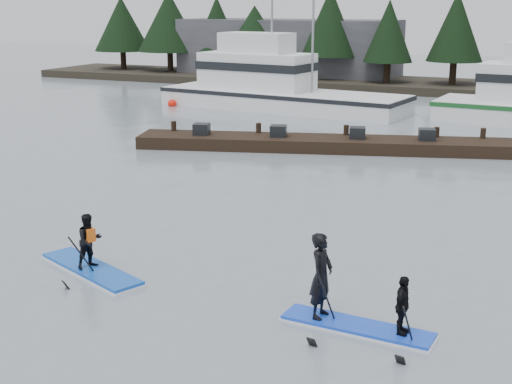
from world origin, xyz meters
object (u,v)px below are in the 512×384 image
at_px(fishing_boat_large, 276,98).
at_px(paddleboard_solo, 90,253).
at_px(floating_dock, 323,144).
at_px(paddleboard_duo, 349,295).

xyz_separation_m(fishing_boat_large, paddleboard_solo, (6.47, -27.33, -0.17)).
height_order(fishing_boat_large, floating_dock, fishing_boat_large).
xyz_separation_m(floating_dock, paddleboard_duo, (6.30, -16.84, 0.42)).
xyz_separation_m(paddleboard_solo, paddleboard_duo, (6.62, -0.40, 0.21)).
bearing_deg(paddleboard_solo, floating_dock, 111.28).
bearing_deg(paddleboard_solo, paddleboard_duo, 18.97).
distance_m(floating_dock, paddleboard_duo, 17.99).
relative_size(paddleboard_solo, paddleboard_duo, 1.10).
relative_size(fishing_boat_large, floating_dock, 0.95).
bearing_deg(paddleboard_duo, floating_dock, 114.22).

